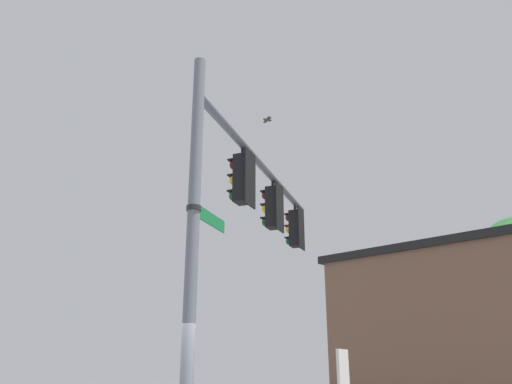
# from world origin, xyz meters

# --- Properties ---
(signal_pole) EXTENTS (0.20, 0.20, 7.09)m
(signal_pole) POSITION_xyz_m (0.00, 0.00, 3.55)
(signal_pole) COLOR slate
(signal_pole) RESTS_ON ground
(mast_arm) EXTENTS (7.30, 0.60, 0.18)m
(mast_arm) POSITION_xyz_m (3.64, 0.21, 6.38)
(mast_arm) COLOR slate
(traffic_light_nearest_pole) EXTENTS (0.54, 0.49, 1.31)m
(traffic_light_nearest_pole) POSITION_xyz_m (2.21, 0.15, 5.59)
(traffic_light_nearest_pole) COLOR black
(traffic_light_mid_inner) EXTENTS (0.54, 0.49, 1.31)m
(traffic_light_mid_inner) POSITION_xyz_m (4.38, 0.27, 5.59)
(traffic_light_mid_inner) COLOR black
(traffic_light_mid_outer) EXTENTS (0.54, 0.49, 1.31)m
(traffic_light_mid_outer) POSITION_xyz_m (6.55, 0.40, 5.59)
(traffic_light_mid_outer) COLOR black
(street_name_sign) EXTENTS (1.38, 0.24, 0.22)m
(street_name_sign) POSITION_xyz_m (0.43, 0.03, 4.31)
(street_name_sign) COLOR #147238
(bird_flying) EXTENTS (0.33, 0.35, 0.10)m
(bird_flying) POSITION_xyz_m (5.62, 0.86, 8.74)
(bird_flying) COLOR #4C4742
(storefront_building) EXTENTS (10.14, 13.48, 6.09)m
(storefront_building) POSITION_xyz_m (13.67, -5.20, 3.06)
(storefront_building) COLOR brown
(storefront_building) RESTS_ON ground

